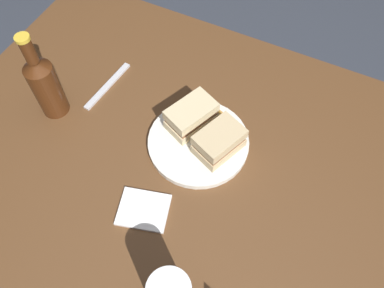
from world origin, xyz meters
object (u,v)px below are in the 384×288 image
at_px(sandwich_half_left, 219,142).
at_px(fork, 108,86).
at_px(cider_bottle, 45,84).
at_px(sandwich_half_right, 191,116).
at_px(napkin, 144,210).
at_px(plate, 198,142).

bearing_deg(sandwich_half_left, fork, 170.97).
relative_size(cider_bottle, fork, 1.38).
relative_size(sandwich_half_right, napkin, 1.24).
relative_size(plate, fork, 1.37).
bearing_deg(sandwich_half_right, cider_bottle, -163.36).
bearing_deg(napkin, fork, 134.70).
relative_size(sandwich_half_left, fork, 0.73).
xyz_separation_m(sandwich_half_left, fork, (-0.35, 0.06, -0.04)).
distance_m(cider_bottle, fork, 0.17).
bearing_deg(sandwich_half_right, plate, -44.65).
distance_m(napkin, fork, 0.37).
bearing_deg(cider_bottle, sandwich_half_left, 8.58).
relative_size(plate, cider_bottle, 0.99).
height_order(sandwich_half_left, napkin, sandwich_half_left).
xyz_separation_m(sandwich_half_left, sandwich_half_right, (-0.09, 0.04, 0.00)).
height_order(plate, cider_bottle, cider_bottle).
xyz_separation_m(sandwich_half_right, cider_bottle, (-0.34, -0.10, 0.05)).
height_order(sandwich_half_right, fork, sandwich_half_right).
bearing_deg(sandwich_half_right, fork, 175.84).
height_order(sandwich_half_left, fork, sandwich_half_left).
distance_m(plate, napkin, 0.21).
height_order(sandwich_half_left, sandwich_half_right, same).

